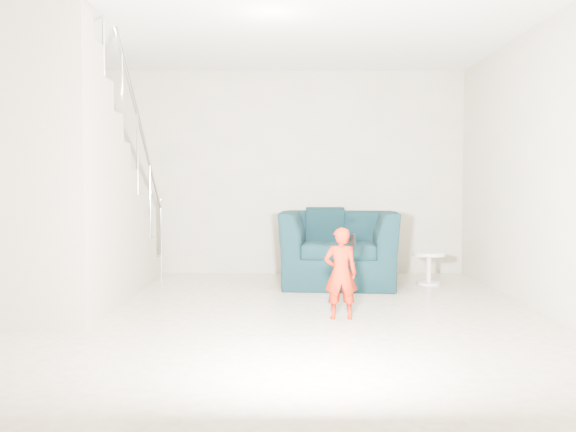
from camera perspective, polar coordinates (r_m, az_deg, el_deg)
The scene contains 12 objects.
floor at distance 5.54m, azimuth -1.52°, elevation -9.48°, with size 5.50×5.50×0.00m, color gray.
ceiling at distance 5.61m, azimuth -1.56°, elevation 18.54°, with size 5.50×5.50×0.00m, color silver.
back_wall at distance 8.16m, azimuth -1.10°, elevation 4.08°, with size 5.00×5.00×0.00m, color #A29A84.
front_wall at distance 2.66m, azimuth -2.90°, elevation 6.31°, with size 5.00×5.00×0.00m, color #A29A84.
right_wall at distance 5.91m, azimuth 23.56°, elevation 4.24°, with size 5.50×5.50×0.00m, color #A29A84.
armchair at distance 7.26m, azimuth 4.79°, elevation -3.00°, with size 1.35×1.18×0.88m, color black.
toddler at distance 5.43m, azimuth 4.95°, elevation -5.36°, with size 0.30×0.20×0.82m, color #9B1A05.
side_table at distance 7.45m, azimuth 13.03°, elevation -4.30°, with size 0.39×0.39×0.39m.
staircase at distance 6.33m, azimuth -19.83°, elevation 0.57°, with size 1.02×3.03×3.62m.
cushion at distance 7.56m, azimuth 3.46°, elevation -0.92°, with size 0.47×0.13×0.45m, color black.
throw at distance 7.30m, azimuth -0.18°, elevation -2.07°, with size 0.05×0.53×0.60m, color black.
phone at distance 5.37m, azimuth 6.12°, elevation -2.21°, with size 0.02×0.05×0.10m, color black.
Camera 1 is at (0.12, -5.41, 1.20)m, focal length 38.00 mm.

